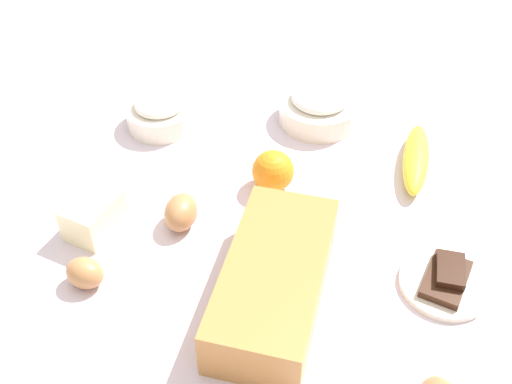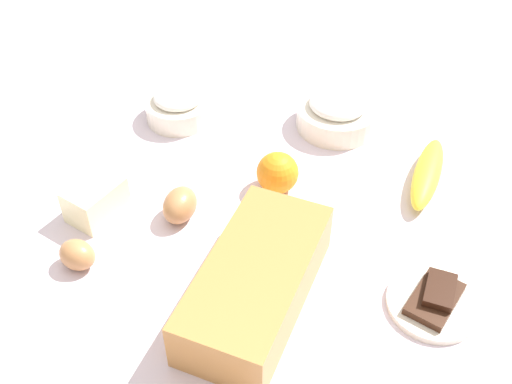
% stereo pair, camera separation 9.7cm
% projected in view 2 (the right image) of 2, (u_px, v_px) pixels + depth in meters
% --- Properties ---
extents(ground_plane, '(2.40, 2.40, 0.02)m').
position_uv_depth(ground_plane, '(256.00, 214.00, 1.01)').
color(ground_plane, silver).
extents(loaf_pan, '(0.29, 0.14, 0.08)m').
position_uv_depth(loaf_pan, '(256.00, 281.00, 0.84)').
color(loaf_pan, '#B77A3D').
rests_on(loaf_pan, ground_plane).
extents(flour_bowl, '(0.13, 0.13, 0.07)m').
position_uv_depth(flour_bowl, '(179.00, 105.00, 1.17)').
color(flour_bowl, silver).
rests_on(flour_bowl, ground_plane).
extents(sugar_bowl, '(0.15, 0.15, 0.07)m').
position_uv_depth(sugar_bowl, '(337.00, 112.00, 1.15)').
color(sugar_bowl, silver).
rests_on(sugar_bowl, ground_plane).
extents(banana, '(0.19, 0.05, 0.04)m').
position_uv_depth(banana, '(427.00, 173.00, 1.04)').
color(banana, yellow).
rests_on(banana, ground_plane).
extents(orange_fruit, '(0.07, 0.07, 0.07)m').
position_uv_depth(orange_fruit, '(278.00, 173.00, 1.02)').
color(orange_fruit, orange).
rests_on(orange_fruit, ground_plane).
extents(butter_block, '(0.10, 0.08, 0.06)m').
position_uv_depth(butter_block, '(96.00, 200.00, 0.98)').
color(butter_block, '#F4EDB2').
rests_on(butter_block, ground_plane).
extents(egg_near_butter, '(0.07, 0.06, 0.05)m').
position_uv_depth(egg_near_butter, '(180.00, 205.00, 0.97)').
color(egg_near_butter, '#B17848').
rests_on(egg_near_butter, ground_plane).
extents(egg_beside_bowl, '(0.05, 0.06, 0.05)m').
position_uv_depth(egg_beside_bowl, '(77.00, 255.00, 0.90)').
color(egg_beside_bowl, '#B47A4A').
rests_on(egg_beside_bowl, ground_plane).
extents(chocolate_plate, '(0.13, 0.13, 0.03)m').
position_uv_depth(chocolate_plate, '(434.00, 301.00, 0.85)').
color(chocolate_plate, silver).
rests_on(chocolate_plate, ground_plane).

